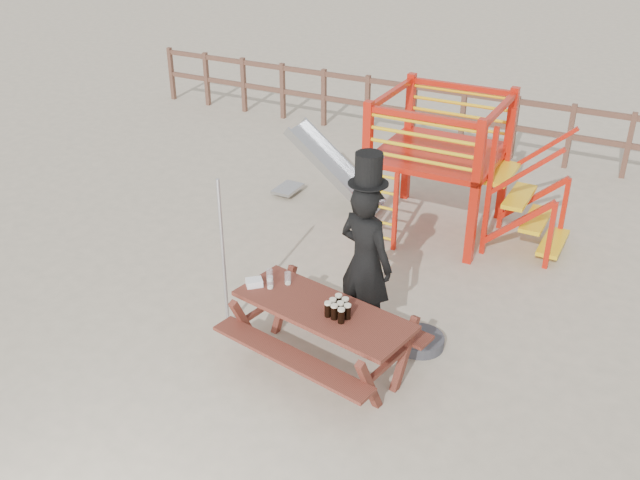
{
  "coord_description": "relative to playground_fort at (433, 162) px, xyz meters",
  "views": [
    {
      "loc": [
        3.24,
        -5.86,
        5.03
      ],
      "look_at": [
        -0.3,
        0.8,
        0.97
      ],
      "focal_mm": 40.0,
      "sensor_mm": 36.0,
      "label": 1
    }
  ],
  "objects": [
    {
      "name": "stout_pints",
      "position": [
        0.37,
        -3.85,
        -0.21
      ],
      "size": [
        0.27,
        0.3,
        0.17
      ],
      "color": "black",
      "rests_on": "picnic_table"
    },
    {
      "name": "paper_bag",
      "position": [
        -0.74,
        -3.76,
        -0.26
      ],
      "size": [
        0.23,
        0.23,
        0.08
      ],
      "primitive_type": "cube",
      "rotation": [
        0.0,
        0.0,
        0.75
      ],
      "color": "white",
      "rests_on": "picnic_table"
    },
    {
      "name": "empty_glasses",
      "position": [
        -0.54,
        -3.62,
        -0.23
      ],
      "size": [
        0.29,
        0.24,
        0.15
      ],
      "color": "silver",
      "rests_on": "picnic_table"
    },
    {
      "name": "back_fence",
      "position": [
        -0.12,
        3.42,
        -0.34
      ],
      "size": [
        15.09,
        0.09,
        1.2
      ],
      "color": "brown",
      "rests_on": "ground"
    },
    {
      "name": "metal_pole",
      "position": [
        -1.23,
        -3.64,
        -0.1
      ],
      "size": [
        0.04,
        0.04,
        1.94
      ],
      "primitive_type": "cylinder",
      "color": "#B2B2B7",
      "rests_on": "ground"
    },
    {
      "name": "parasol_base",
      "position": [
        0.98,
        -2.94,
        -1.01
      ],
      "size": [
        0.57,
        0.57,
        0.24
      ],
      "color": "#3A3A3F",
      "rests_on": "ground"
    },
    {
      "name": "man_with_hat",
      "position": [
        0.3,
        -3.03,
        -0.04
      ],
      "size": [
        0.81,
        0.64,
        2.31
      ],
      "rotation": [
        0.0,
        0.0,
        2.87
      ],
      "color": "black",
      "rests_on": "ground"
    },
    {
      "name": "picnic_table",
      "position": [
        0.16,
        -3.8,
        -0.58
      ],
      "size": [
        2.22,
        1.72,
        0.78
      ],
      "rotation": [
        0.0,
        0.0,
        -0.18
      ],
      "color": "maroon",
      "rests_on": "ground"
    },
    {
      "name": "playground_fort",
      "position": [
        0.0,
        0.0,
        0.0
      ],
      "size": [
        4.71,
        1.84,
        2.1
      ],
      "color": "red",
      "rests_on": "ground"
    },
    {
      "name": "ground",
      "position": [
        -0.12,
        -3.58,
        -1.07
      ],
      "size": [
        60.0,
        60.0,
        0.0
      ],
      "primitive_type": "plane",
      "color": "#BDAE93",
      "rests_on": "ground"
    }
  ]
}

